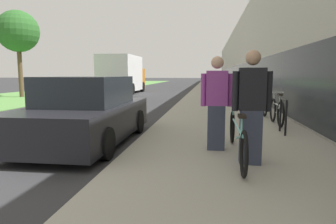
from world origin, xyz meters
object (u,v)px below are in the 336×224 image
Objects in this scene: moving_truck at (122,75)px; person_bystander at (217,103)px; person_rider at (251,108)px; street_tree_far at (18,32)px; cruiser_bike_middle at (262,104)px; bike_rack_hoop at (283,112)px; parked_sedan_curbside at (87,113)px; cruiser_bike_nearest at (277,111)px; tandem_bicycle at (237,136)px.

person_bystander is at bearing -68.32° from moving_truck.
street_tree_far reaches higher than person_rider.
bike_rack_hoop is at bearing -91.50° from cruiser_bike_middle.
person_bystander is 2.97m from parked_sedan_curbside.
cruiser_bike_nearest is 2.14m from cruiser_bike_middle.
person_bystander is 2.46m from bike_rack_hoop.
moving_truck reaches higher than person_rider.
cruiser_bike_middle is 0.32× the size of street_tree_far.
person_bystander is at bearing -45.47° from street_tree_far.
cruiser_bike_middle is (1.73, 5.24, -0.50)m from person_bystander.
tandem_bicycle is 2.61m from bike_rack_hoop.
cruiser_bike_nearest is 0.31× the size of street_tree_far.
parked_sedan_curbside is (-2.87, 0.68, -0.33)m from person_bystander.
moving_truck reaches higher than parked_sedan_curbside.
street_tree_far is (-14.31, 7.55, 3.78)m from cruiser_bike_middle.
moving_truck is (-7.12, 17.90, 0.50)m from person_bystander.
parked_sedan_curbside is at bearing -76.13° from moving_truck.
moving_truck is at bearing 120.97° from cruiser_bike_nearest.
cruiser_bike_nearest is 17.73m from street_tree_far.
moving_truck reaches higher than cruiser_bike_nearest.
person_rider is 0.43× the size of parked_sedan_curbside.
person_bystander is 1.02× the size of cruiser_bike_nearest.
person_bystander reaches higher than tandem_bicycle.
parked_sedan_curbside is (-3.39, 1.52, -0.35)m from person_rider.
moving_truck is (-4.25, 17.22, 0.82)m from parked_sedan_curbside.
tandem_bicycle is 19.86m from moving_truck.
street_tree_far reaches higher than moving_truck.
tandem_bicycle is 3.43m from parked_sedan_curbside.
person_bystander is 0.28× the size of moving_truck.
bike_rack_hoop is 4.65m from parked_sedan_curbside.
bike_rack_hoop is at bearing 60.28° from tandem_bicycle.
cruiser_bike_nearest is (1.77, 3.09, -0.50)m from person_bystander.
cruiser_bike_nearest is at bearing -34.04° from street_tree_far.
person_rider is at bearing -46.12° from street_tree_far.
parked_sedan_curbside is at bearing 160.28° from tandem_bicycle.
street_tree_far is (-12.93, 13.26, 3.80)m from tandem_bicycle.
person_rider is 3.74m from parked_sedan_curbside.
person_rider is at bearing -112.97° from bike_rack_hoop.
street_tree_far reaches higher than person_bystander.
person_rider reaches higher than bike_rack_hoop.
moving_truck is (-7.47, 18.38, 1.02)m from tandem_bicycle.
tandem_bicycle is at bearing -45.71° from street_tree_far.
person_bystander reaches higher than cruiser_bike_nearest.
person_bystander is 0.31× the size of street_tree_far.
tandem_bicycle is at bearing -67.88° from moving_truck.
cruiser_bike_middle is at bearing 44.71° from parked_sedan_curbside.
bike_rack_hoop is at bearing 47.47° from person_bystander.
bike_rack_hoop is 18.36m from moving_truck.
cruiser_bike_middle reaches higher than bike_rack_hoop.
person_bystander is (-0.35, 0.47, 0.52)m from tandem_bicycle.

